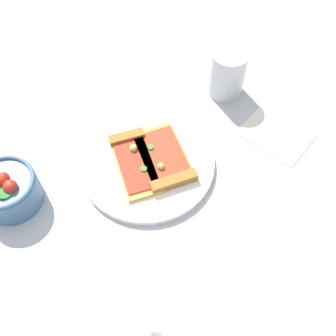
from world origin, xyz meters
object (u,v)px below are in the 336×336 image
Objects in this scene: plate at (147,165)px; soda_glass at (227,74)px; paper_napkin at (276,134)px; pizza_slice_near at (164,161)px; salad_bowl at (8,189)px; pizza_slice_far at (134,159)px.

soda_glass is at bearing 88.75° from plate.
paper_napkin is at bearing 54.86° from plate.
paper_napkin is at bearing 57.30° from pizza_slice_near.
pizza_slice_near is 1.53× the size of salad_bowl.
salad_bowl is at bearing -125.43° from plate.
pizza_slice_far is 0.30m from paper_napkin.
plate reaches higher than paper_napkin.
paper_napkin is (0.15, -0.04, -0.05)m from soda_glass.
pizza_slice_near is at bearing -122.70° from paper_napkin.
salad_bowl is at bearing -108.20° from soda_glass.
plate is at bearing 54.57° from salad_bowl.
pizza_slice_near is at bearing -85.01° from soda_glass.
soda_glass is (-0.02, 0.24, 0.03)m from pizza_slice_near.
pizza_slice_far is 1.47× the size of salad_bowl.
pizza_slice_near is (0.03, 0.02, 0.01)m from plate.
paper_napkin is (0.16, 0.23, -0.01)m from plate.
paper_napkin is (0.13, 0.21, -0.02)m from pizza_slice_near.
soda_glass reaches higher than plate.
plate is 1.55× the size of pizza_slice_near.
salad_bowl reaches higher than plate.
pizza_slice_near reaches higher than paper_napkin.
pizza_slice_near is 0.25m from paper_napkin.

